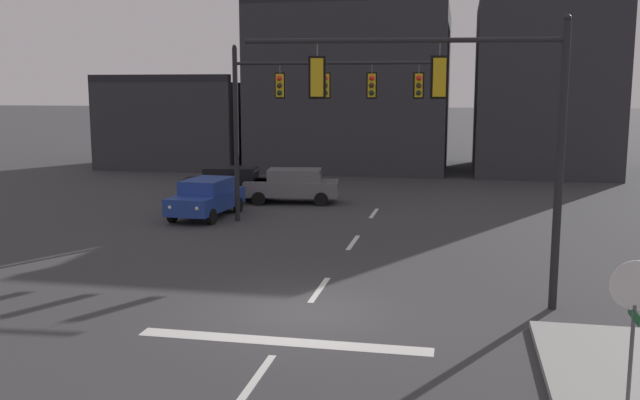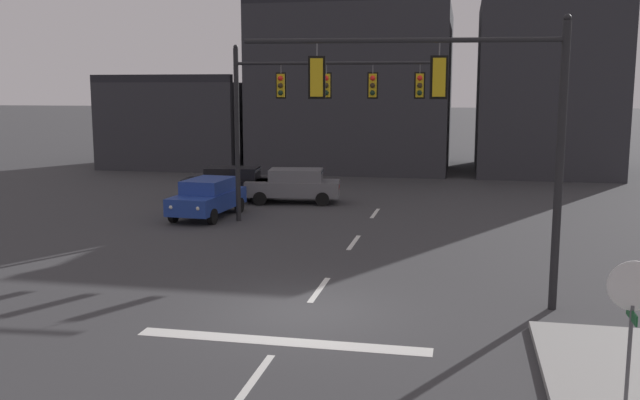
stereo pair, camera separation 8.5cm
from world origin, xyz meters
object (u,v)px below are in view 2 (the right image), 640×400
Objects in this scene: car_lot_farside at (294,185)px; car_lot_middle at (208,197)px; signal_mast_far_side at (308,100)px; stop_sign at (632,306)px; car_lot_nearside at (231,183)px; signal_mast_near_side at (468,113)px.

car_lot_middle is at bearing -121.27° from car_lot_farside.
stop_sign is (8.59, -16.41, -2.78)m from signal_mast_far_side.
car_lot_nearside is (-4.96, 4.91, -4.07)m from signal_mast_far_side.
car_lot_middle is at bearing 135.32° from signal_mast_near_side.
car_lot_farside is (3.19, -0.16, 0.00)m from car_lot_nearside.
car_lot_nearside is (-13.54, 21.32, -1.29)m from stop_sign.
signal_mast_near_side reaches higher than car_lot_nearside.
signal_mast_near_side is 17.24m from car_lot_farside.
signal_mast_near_side is 1.64× the size of car_lot_farside.
stop_sign is (2.44, -6.35, -2.63)m from signal_mast_near_side.
signal_mast_near_side is at bearing -61.90° from car_lot_farside.
stop_sign is 25.29m from car_lot_nearside.
signal_mast_near_side is 15.36m from car_lot_middle.
car_lot_middle and car_lot_farside have the same top height.
signal_mast_far_side is at bearing 121.41° from signal_mast_near_side.
car_lot_farside is at bearing -2.90° from car_lot_nearside.
signal_mast_far_side reaches higher than signal_mast_near_side.
signal_mast_near_side is 0.90× the size of signal_mast_far_side.
signal_mast_far_side is 6.50m from car_lot_farside.
car_lot_nearside is 4.56m from car_lot_middle.
signal_mast_near_side is 19.04m from car_lot_nearside.
car_lot_farside is (-10.35, 21.15, -1.29)m from stop_sign.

